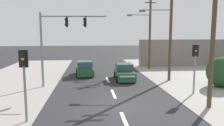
% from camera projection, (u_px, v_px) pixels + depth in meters
% --- Properties ---
extents(ground_plane, '(140.00, 140.00, 0.00)m').
position_uv_depth(ground_plane, '(119.00, 108.00, 12.88)').
color(ground_plane, '#28282B').
extents(lane_dash_near, '(0.20, 2.40, 0.01)m').
position_uv_depth(lane_dash_near, '(125.00, 121.00, 10.91)').
color(lane_dash_near, silver).
rests_on(lane_dash_near, ground).
extents(lane_dash_mid, '(0.20, 2.40, 0.01)m').
position_uv_depth(lane_dash_mid, '(113.00, 94.00, 15.84)').
color(lane_dash_mid, silver).
rests_on(lane_dash_mid, ground).
extents(lane_dash_far, '(0.20, 2.40, 0.01)m').
position_uv_depth(lane_dash_far, '(108.00, 80.00, 20.77)').
color(lane_dash_far, silver).
rests_on(lane_dash_far, ground).
extents(utility_pole_foreground_right, '(3.78, 0.62, 9.83)m').
position_uv_depth(utility_pole_foreground_right, '(212.00, 16.00, 12.16)').
color(utility_pole_foreground_right, '#4C3D2B').
rests_on(utility_pole_foreground_right, ground).
extents(utility_pole_midground_right, '(3.77, 0.66, 8.96)m').
position_uv_depth(utility_pole_midground_right, '(169.00, 28.00, 19.75)').
color(utility_pole_midground_right, '#4C3D2B').
rests_on(utility_pole_midground_right, ground).
extents(utility_pole_background_right, '(3.78, 0.39, 9.16)m').
position_uv_depth(utility_pole_background_right, '(149.00, 29.00, 26.61)').
color(utility_pole_background_right, '#4C3D2B').
rests_on(utility_pole_background_right, ground).
extents(traffic_signal_mast, '(5.27, 0.65, 6.00)m').
position_uv_depth(traffic_signal_mast, '(57.00, 36.00, 17.44)').
color(traffic_signal_mast, slate).
rests_on(traffic_signal_mast, ground).
extents(pedestal_signal_right_kerb, '(0.44, 0.31, 3.56)m').
position_uv_depth(pedestal_signal_right_kerb, '(195.00, 61.00, 15.48)').
color(pedestal_signal_right_kerb, slate).
rests_on(pedestal_signal_right_kerb, ground).
extents(pedestal_signal_left_kerb, '(0.44, 0.29, 3.56)m').
position_uv_depth(pedestal_signal_left_kerb, '(24.00, 74.00, 10.45)').
color(pedestal_signal_left_kerb, slate).
rests_on(pedestal_signal_left_kerb, ground).
extents(roadside_bush, '(2.61, 2.24, 2.48)m').
position_uv_depth(roadside_bush, '(224.00, 73.00, 17.73)').
color(roadside_bush, '#1E4223').
rests_on(roadside_bush, ground).
extents(shopfront_wall_far, '(12.00, 1.00, 3.60)m').
position_uv_depth(shopfront_wall_far, '(183.00, 53.00, 29.57)').
color(shopfront_wall_far, gray).
rests_on(shopfront_wall_far, ground).
extents(hatchback_kerbside_parked, '(1.84, 3.67, 1.53)m').
position_uv_depth(hatchback_kerbside_parked, '(124.00, 72.00, 20.69)').
color(hatchback_kerbside_parked, '#235633').
rests_on(hatchback_kerbside_parked, ground).
extents(hatchback_receding_far, '(1.94, 3.72, 1.53)m').
position_uv_depth(hatchback_receding_far, '(85.00, 69.00, 22.82)').
color(hatchback_receding_far, '#235633').
rests_on(hatchback_receding_far, ground).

